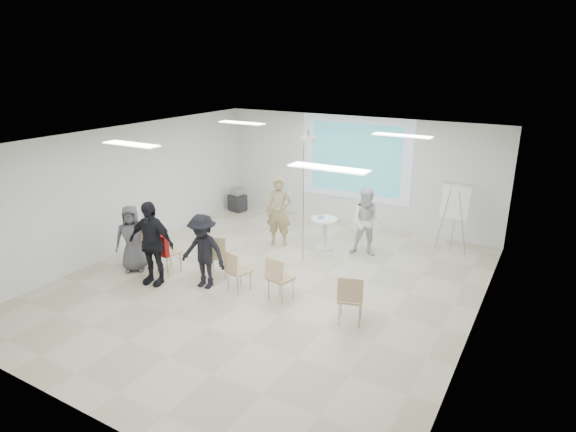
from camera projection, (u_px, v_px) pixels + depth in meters
The scene contains 30 objects.
floor at pixel (269, 285), 10.07m from camera, with size 8.00×9.00×0.10m, color beige.
ceiling at pixel (267, 137), 9.09m from camera, with size 8.00×9.00×0.10m, color white.
wall_back at pixel (356, 171), 13.32m from camera, with size 8.00×0.10×3.00m, color silver.
wall_left at pixel (125, 189), 11.50m from camera, with size 0.10×9.00×3.00m, color silver.
wall_right at pixel (483, 255), 7.66m from camera, with size 0.10×9.00×3.00m, color silver.
projection_halo at pixel (355, 159), 13.16m from camera, with size 3.20×0.01×2.30m, color silver.
projection_image at pixel (355, 159), 13.15m from camera, with size 2.60×0.01×1.90m, color #35ABB7.
pedestal_table at pixel (324, 231), 11.75m from camera, with size 0.85×0.85×0.80m.
player_left at pixel (279, 207), 11.80m from camera, with size 0.72×0.49×1.98m, color tan.
player_right at pixel (367, 218), 11.23m from camera, with size 0.88×0.70×1.82m, color white.
controller_left at pixel (290, 193), 11.82m from camera, with size 0.04×0.12×0.04m, color silver.
controller_right at pixel (365, 202), 11.42m from camera, with size 0.04×0.11×0.04m, color silver.
chair_far_left at pixel (144, 242), 10.91m from camera, with size 0.45×0.48×0.83m.
chair_left_mid at pixel (165, 250), 10.34m from camera, with size 0.50×0.53×0.93m.
chair_left_inner at pixel (217, 253), 10.16m from camera, with size 0.59×0.60×0.94m.
chair_center at pixel (236, 269), 9.55m from camera, with size 0.50×0.52×0.84m.
chair_right_inner at pixel (278, 276), 9.16m from camera, with size 0.49×0.51×0.89m.
chair_right_far at pixel (350, 296), 8.34m from camera, with size 0.56×0.58×0.93m.
red_jacket at pixel (160, 245), 10.17m from camera, with size 0.49×0.11×0.46m, color maroon.
laptop at pixel (219, 253), 10.27m from camera, with size 0.34×0.25×0.03m, color black.
audience_left at pixel (150, 237), 9.76m from camera, with size 1.18×0.71×2.03m, color black.
audience_mid at pixel (203, 247), 9.63m from camera, with size 1.14×0.62×1.77m, color black.
audience_outer at pixel (132, 235), 10.43m from camera, with size 0.81×0.53×1.66m, color #56565B.
flipchart_easel at pixel (455, 201), 11.26m from camera, with size 0.75×0.56×1.74m.
av_cart at pixel (237, 200), 14.68m from camera, with size 0.54×0.47×0.72m.
ceiling_projector at pixel (308, 145), 10.39m from camera, with size 0.30×0.25×3.00m.
fluor_panel_nw at pixel (242, 123), 11.71m from camera, with size 1.20×0.30×0.02m, color white.
fluor_panel_ne at pixel (402, 136), 9.81m from camera, with size 1.20×0.30×0.02m, color white.
fluor_panel_sw at pixel (131, 144), 8.83m from camera, with size 1.20×0.30×0.02m, color white.
fluor_panel_se at pixel (328, 168), 6.94m from camera, with size 1.20×0.30×0.02m, color white.
Camera 1 is at (4.89, -7.68, 4.49)m, focal length 30.00 mm.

